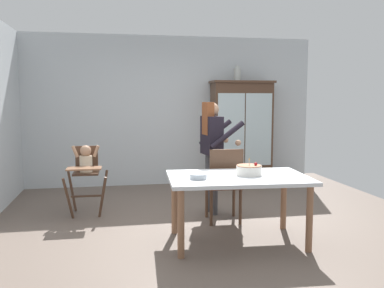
# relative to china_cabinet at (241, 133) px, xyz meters

# --- Properties ---
(ground_plane) EXTENTS (6.24, 6.24, 0.00)m
(ground_plane) POSITION_rel_china_cabinet_xyz_m (-1.27, -2.37, -0.95)
(ground_plane) COLOR #66564C
(wall_back) EXTENTS (5.32, 0.06, 2.70)m
(wall_back) POSITION_rel_china_cabinet_xyz_m (-1.27, 0.26, 0.40)
(wall_back) COLOR silver
(wall_back) RESTS_ON ground_plane
(china_cabinet) EXTENTS (1.14, 0.48, 1.90)m
(china_cabinet) POSITION_rel_china_cabinet_xyz_m (0.00, 0.00, 0.00)
(china_cabinet) COLOR #4C3323
(china_cabinet) RESTS_ON ground_plane
(ceramic_vase) EXTENTS (0.13, 0.13, 0.27)m
(ceramic_vase) POSITION_rel_china_cabinet_xyz_m (-0.09, 0.00, 1.06)
(ceramic_vase) COLOR #B2B7B2
(ceramic_vase) RESTS_ON china_cabinet
(high_chair_with_toddler) EXTENTS (0.58, 0.69, 0.95)m
(high_chair_with_toddler) POSITION_rel_china_cabinet_xyz_m (-2.69, -1.55, -0.30)
(high_chair_with_toddler) COLOR #4C3323
(high_chair_with_toddler) RESTS_ON ground_plane
(adult_person) EXTENTS (0.56, 0.54, 1.53)m
(adult_person) POSITION_rel_china_cabinet_xyz_m (-0.99, -1.82, 0.01)
(adult_person) COLOR #47474C
(adult_person) RESTS_ON ground_plane
(dining_table) EXTENTS (1.56, 1.04, 0.74)m
(dining_table) POSITION_rel_china_cabinet_xyz_m (-0.99, -3.00, -0.31)
(dining_table) COLOR silver
(dining_table) RESTS_ON ground_plane
(birthday_cake) EXTENTS (0.28, 0.28, 0.19)m
(birthday_cake) POSITION_rel_china_cabinet_xyz_m (-0.85, -2.96, -0.16)
(birthday_cake) COLOR white
(birthday_cake) RESTS_ON dining_table
(serving_bowl) EXTENTS (0.18, 0.18, 0.05)m
(serving_bowl) POSITION_rel_china_cabinet_xyz_m (-1.45, -3.08, -0.19)
(serving_bowl) COLOR #B2BCC6
(serving_bowl) RESTS_ON dining_table
(dining_chair_far_side) EXTENTS (0.47, 0.47, 0.96)m
(dining_chair_far_side) POSITION_rel_china_cabinet_xyz_m (-0.95, -2.31, -0.40)
(dining_chair_far_side) COLOR #4C3323
(dining_chair_far_side) RESTS_ON ground_plane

